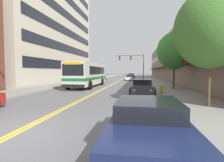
{
  "coord_description": "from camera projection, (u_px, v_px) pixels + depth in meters",
  "views": [
    {
      "loc": [
        4.03,
        -5.29,
        2.05
      ],
      "look_at": [
        -1.2,
        29.16,
        0.08
      ],
      "focal_mm": 28.0,
      "sensor_mm": 36.0,
      "label": 1
    }
  ],
  "objects": [
    {
      "name": "car_black_moving_second",
      "position": [
        131.0,
        76.0,
        54.81
      ],
      "size": [
        2.15,
        4.78,
        1.33
      ],
      "color": "black",
      "rests_on": "ground_plane"
    },
    {
      "name": "car_white_moving_lead",
      "position": [
        130.0,
        78.0,
        39.19
      ],
      "size": [
        1.98,
        4.4,
        1.23
      ],
      "color": "white",
      "rests_on": "ground_plane"
    },
    {
      "name": "car_champagne_parked_left_near",
      "position": [
        100.0,
        78.0,
        38.83
      ],
      "size": [
        1.99,
        4.17,
        1.3
      ],
      "color": "beige",
      "rests_on": "ground_plane"
    },
    {
      "name": "sidewalk_left",
      "position": [
        92.0,
        79.0,
        43.57
      ],
      "size": [
        3.87,
        106.0,
        0.13
      ],
      "color": "gray",
      "rests_on": "ground_plane"
    },
    {
      "name": "car_dark_grey_parked_right_mid",
      "position": [
        142.0,
        87.0,
        15.45
      ],
      "size": [
        2.09,
        4.35,
        1.33
      ],
      "color": "#38383D",
      "rests_on": "ground_plane"
    },
    {
      "name": "sidewalk_right",
      "position": [
        153.0,
        80.0,
        41.35
      ],
      "size": [
        3.87,
        106.0,
        0.13
      ],
      "color": "gray",
      "rests_on": "ground_plane"
    },
    {
      "name": "street_tree_right_near",
      "position": [
        211.0,
        29.0,
        9.25
      ],
      "size": [
        3.79,
        3.79,
        6.23
      ],
      "color": "brown",
      "rests_on": "sidewalk_right"
    },
    {
      "name": "traffic_signal_mast",
      "position": [
        133.0,
        61.0,
        41.35
      ],
      "size": [
        6.78,
        0.38,
        6.09
      ],
      "color": "#47474C",
      "rests_on": "ground_plane"
    },
    {
      "name": "car_navy_parked_right_foreground",
      "position": [
        148.0,
        126.0,
        4.66
      ],
      "size": [
        2.19,
        4.57,
        1.26
      ],
      "color": "#19234C",
      "rests_on": "ground_plane"
    },
    {
      "name": "fire_hydrant",
      "position": [
        161.0,
        89.0,
        14.59
      ],
      "size": [
        0.33,
        0.25,
        0.81
      ],
      "color": "yellow",
      "rests_on": "sidewalk_right"
    },
    {
      "name": "centre_line",
      "position": [
        122.0,
        80.0,
        42.47
      ],
      "size": [
        0.34,
        106.0,
        0.01
      ],
      "color": "yellow",
      "rests_on": "ground_plane"
    },
    {
      "name": "city_bus",
      "position": [
        88.0,
        74.0,
        23.16
      ],
      "size": [
        2.88,
        10.82,
        3.06
      ],
      "color": "silver",
      "rests_on": "ground_plane"
    },
    {
      "name": "street_tree_right_mid",
      "position": [
        174.0,
        51.0,
        18.87
      ],
      "size": [
        3.67,
        3.67,
        6.14
      ],
      "color": "brown",
      "rests_on": "sidewalk_right"
    },
    {
      "name": "ground_plane",
      "position": [
        122.0,
        80.0,
        42.47
      ],
      "size": [
        240.0,
        240.0,
        0.0
      ],
      "primitive_type": "plane",
      "color": "slate"
    },
    {
      "name": "office_tower_left",
      "position": [
        39.0,
        17.0,
        34.62
      ],
      "size": [
        12.08,
        29.94,
        25.55
      ],
      "color": "beige",
      "rests_on": "ground_plane"
    },
    {
      "name": "storefront_row_right",
      "position": [
        181.0,
        60.0,
        40.17
      ],
      "size": [
        9.1,
        68.0,
        9.23
      ],
      "color": "gray",
      "rests_on": "ground_plane"
    }
  ]
}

